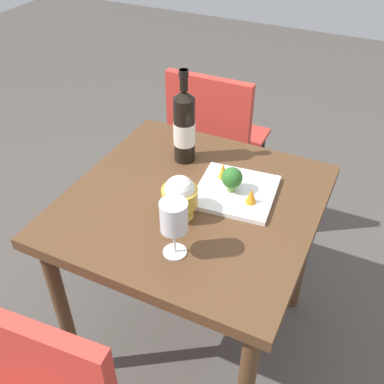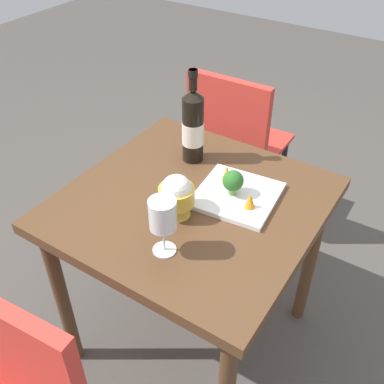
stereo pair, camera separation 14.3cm
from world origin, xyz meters
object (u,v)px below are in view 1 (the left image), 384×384
broccoli_floret (232,178)px  carrot_garnish_right (223,170)px  serving_plate (236,192)px  wine_bottle (184,126)px  wine_glass (174,218)px  carrot_garnish_left (251,196)px  chair_near_window (214,134)px  rice_bowl (179,196)px

broccoli_floret → carrot_garnish_right: (0.05, -0.06, -0.02)m
serving_plate → carrot_garnish_right: size_ratio=4.82×
wine_bottle → wine_glass: (-0.18, 0.43, -0.01)m
wine_bottle → wine_glass: 0.47m
carrot_garnish_left → carrot_garnish_right: carrot_garnish_right is taller
serving_plate → carrot_garnish_left: (-0.07, 0.04, 0.03)m
chair_near_window → rice_bowl: bearing=-75.2°
wine_bottle → carrot_garnish_left: size_ratio=6.62×
rice_bowl → carrot_garnish_right: rice_bowl is taller
wine_glass → rice_bowl: (0.06, -0.15, -0.05)m
wine_bottle → serving_plate: (-0.24, 0.11, -0.13)m
wine_bottle → wine_glass: size_ratio=1.89×
chair_near_window → wine_glass: bearing=-74.1°
serving_plate → chair_near_window: bearing=-61.2°
wine_glass → serving_plate: 0.35m
chair_near_window → carrot_garnish_right: 0.68m
wine_glass → carrot_garnish_right: size_ratio=3.14×
rice_bowl → carrot_garnish_left: bearing=-143.9°
wine_glass → carrot_garnish_right: bearing=-88.7°
carrot_garnish_left → wine_bottle: bearing=-26.2°
wine_bottle → broccoli_floret: 0.27m
carrot_garnish_right → broccoli_floret: bearing=133.7°
chair_near_window → carrot_garnish_left: size_ratio=16.60×
carrot_garnish_left → carrot_garnish_right: 0.16m
wine_bottle → broccoli_floret: wine_bottle is taller
serving_plate → carrot_garnish_left: bearing=148.4°
wine_bottle → carrot_garnish_right: wine_bottle is taller
carrot_garnish_left → rice_bowl: bearing=36.1°
broccoli_floret → carrot_garnish_right: broccoli_floret is taller
serving_plate → broccoli_floret: (0.01, 0.01, 0.06)m
chair_near_window → carrot_garnish_right: (-0.28, 0.58, 0.24)m
wine_bottle → chair_near_window: bearing=-78.9°
wine_glass → rice_bowl: wine_glass is taller
rice_bowl → broccoli_floret: (-0.11, -0.16, -0.01)m
serving_plate → broccoli_floret: size_ratio=3.20×
rice_bowl → broccoli_floret: bearing=-122.9°
chair_near_window → rice_bowl: rice_bowl is taller
serving_plate → broccoli_floret: broccoli_floret is taller
chair_near_window → serving_plate: 0.74m
carrot_garnish_right → serving_plate: bearing=145.3°
wine_bottle → carrot_garnish_right: (-0.18, 0.07, -0.09)m
broccoli_floret → carrot_garnish_left: size_ratio=1.68×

